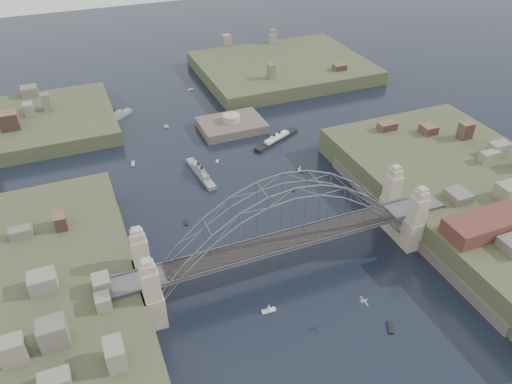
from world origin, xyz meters
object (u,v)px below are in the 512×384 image
(fort_island, at_px, (232,130))
(naval_cruiser_far, at_px, (113,119))
(bridge, at_px, (287,227))
(naval_cruiser_near, at_px, (201,173))
(ocean_liner, at_px, (277,139))
(wharf_shed, at_px, (486,225))

(fort_island, relative_size, naval_cruiser_far, 1.44)
(bridge, distance_m, naval_cruiser_near, 47.50)
(bridge, bearing_deg, ocean_liner, 67.73)
(fort_island, xyz_separation_m, wharf_shed, (32.00, -84.00, 10.34))
(bridge, xyz_separation_m, fort_island, (12.00, 70.00, -12.66))
(wharf_shed, relative_size, ocean_liner, 1.07)
(fort_island, bearing_deg, wharf_shed, -69.15)
(fort_island, height_order, ocean_liner, fort_island)
(fort_island, height_order, naval_cruiser_far, naval_cruiser_far)
(naval_cruiser_far, bearing_deg, bridge, -74.52)
(bridge, distance_m, naval_cruiser_far, 96.15)
(wharf_shed, relative_size, naval_cruiser_far, 1.30)
(naval_cruiser_far, bearing_deg, wharf_shed, -56.76)
(bridge, relative_size, ocean_liner, 4.48)
(ocean_liner, bearing_deg, naval_cruiser_far, 143.35)
(fort_island, distance_m, ocean_liner, 17.79)
(bridge, relative_size, naval_cruiser_far, 5.48)
(naval_cruiser_near, bearing_deg, fort_island, 52.50)
(bridge, bearing_deg, fort_island, 80.27)
(fort_island, xyz_separation_m, ocean_liner, (10.93, -14.00, 1.09))
(naval_cruiser_far, bearing_deg, fort_island, -30.43)
(bridge, bearing_deg, naval_cruiser_near, 98.38)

